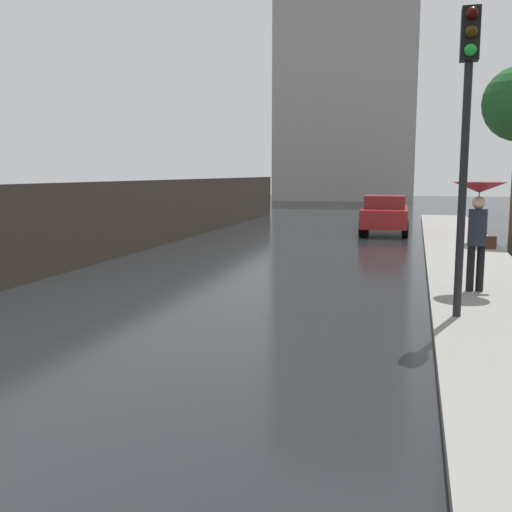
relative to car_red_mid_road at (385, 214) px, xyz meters
name	(u,v)px	position (x,y,z in m)	size (l,w,h in m)	color
car_red_mid_road	(385,214)	(0.00, 0.00, 0.00)	(1.86, 4.19, 1.47)	maroon
pedestrian_with_umbrella_near	(479,208)	(2.26, -11.86, 0.94)	(0.94, 0.94, 2.02)	black
traffic_light	(467,108)	(1.82, -14.00, 2.53)	(0.26, 0.39, 4.55)	black
distant_tower	(348,57)	(-5.07, 30.30, 11.60)	(12.05, 11.47, 24.70)	#9E9993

